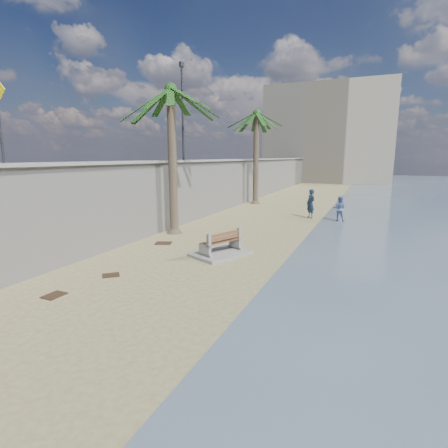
% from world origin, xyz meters
% --- Properties ---
extents(ground_plane, '(140.00, 140.00, 0.00)m').
position_xyz_m(ground_plane, '(0.00, 0.00, 0.00)').
color(ground_plane, '#998C5D').
extents(seawall, '(0.45, 70.00, 3.50)m').
position_xyz_m(seawall, '(-5.20, 20.00, 1.75)').
color(seawall, gray).
rests_on(seawall, ground_plane).
extents(wall_cap, '(0.80, 70.00, 0.12)m').
position_xyz_m(wall_cap, '(-5.20, 20.00, 3.55)').
color(wall_cap, gray).
rests_on(wall_cap, seawall).
extents(end_building, '(18.00, 12.00, 14.00)m').
position_xyz_m(end_building, '(-2.00, 52.00, 7.00)').
color(end_building, '#B7AA93').
rests_on(end_building, ground_plane).
extents(bench_far, '(2.25, 2.61, 0.92)m').
position_xyz_m(bench_far, '(-0.54, 6.75, 0.40)').
color(bench_far, gray).
rests_on(bench_far, ground_plane).
extents(palm_mid, '(5.00, 5.00, 7.79)m').
position_xyz_m(palm_mid, '(-4.29, 9.49, 6.80)').
color(palm_mid, brown).
rests_on(palm_mid, ground_plane).
extents(palm_back, '(5.00, 5.00, 8.03)m').
position_xyz_m(palm_back, '(-4.09, 21.90, 7.02)').
color(palm_back, brown).
rests_on(palm_back, ground_plane).
extents(streetlight, '(0.28, 0.28, 5.12)m').
position_xyz_m(streetlight, '(-5.10, 12.00, 6.64)').
color(streetlight, '#2D2D33').
rests_on(streetlight, wall_cap).
extents(person_a, '(0.89, 0.88, 2.08)m').
position_xyz_m(person_a, '(1.25, 16.65, 1.04)').
color(person_a, '#16263D').
rests_on(person_a, ground_plane).
extents(person_b, '(0.82, 0.65, 1.67)m').
position_xyz_m(person_b, '(3.00, 16.25, 0.83)').
color(person_b, '#496097').
rests_on(person_b, ground_plane).
extents(debris_b, '(0.46, 0.58, 0.03)m').
position_xyz_m(debris_b, '(-3.14, 1.19, 0.01)').
color(debris_b, '#382616').
rests_on(debris_b, ground_plane).
extents(debris_c, '(0.85, 0.77, 0.03)m').
position_xyz_m(debris_c, '(-3.63, 7.45, 0.01)').
color(debris_c, '#382616').
rests_on(debris_c, ground_plane).
extents(debris_d, '(0.68, 0.68, 0.03)m').
position_xyz_m(debris_d, '(-2.84, 3.14, 0.01)').
color(debris_d, '#382616').
rests_on(debris_d, ground_plane).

